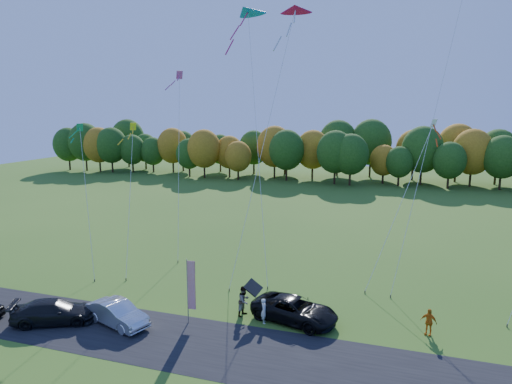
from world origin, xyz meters
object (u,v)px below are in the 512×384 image
(silver_sedan, at_px, (117,313))
(person_east, at_px, (429,322))
(feather_flag, at_px, (191,284))
(black_suv, at_px, (295,310))

(silver_sedan, distance_m, person_east, 18.67)
(person_east, distance_m, feather_flag, 14.30)
(black_suv, relative_size, feather_flag, 1.32)
(person_east, height_order, feather_flag, feather_flag)
(black_suv, height_order, feather_flag, feather_flag)
(black_suv, distance_m, feather_flag, 6.66)
(black_suv, xyz_separation_m, silver_sedan, (-10.24, -3.83, -0.03))
(black_suv, distance_m, silver_sedan, 10.93)
(person_east, bearing_deg, black_suv, -156.28)
(person_east, bearing_deg, silver_sedan, -147.40)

